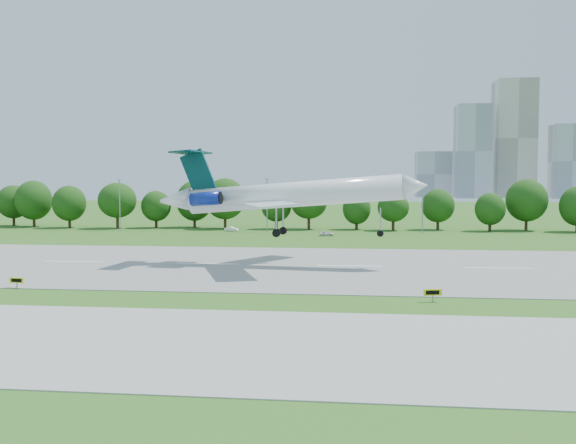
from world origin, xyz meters
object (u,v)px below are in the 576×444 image
at_px(airliner, 281,194).
at_px(service_vehicle_a, 231,229).
at_px(service_vehicle_b, 327,233).
at_px(taxi_sign_left, 17,280).

height_order(airliner, service_vehicle_a, airliner).
bearing_deg(service_vehicle_b, airliner, 165.60).
bearing_deg(airliner, service_vehicle_a, 113.24).
height_order(taxi_sign_left, service_vehicle_b, taxi_sign_left).
bearing_deg(taxi_sign_left, airliner, 46.17).
height_order(airliner, taxi_sign_left, airliner).
distance_m(taxi_sign_left, service_vehicle_a, 80.62).
distance_m(airliner, taxi_sign_left, 35.69).
xyz_separation_m(service_vehicle_a, service_vehicle_b, (22.69, -10.00, 0.00)).
distance_m(airliner, service_vehicle_a, 61.69).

